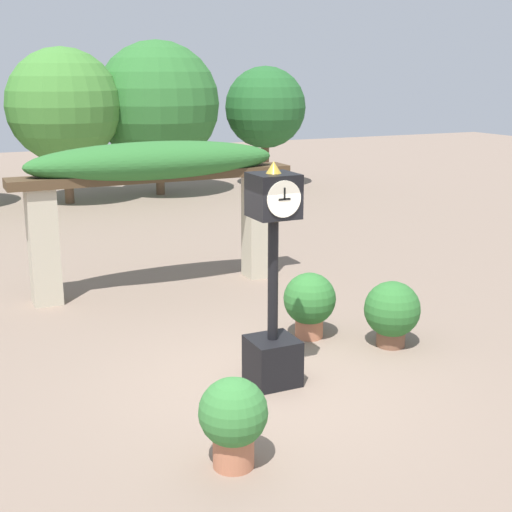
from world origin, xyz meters
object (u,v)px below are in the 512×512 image
(pedestal_clock, at_px, (273,290))
(potted_plant_far_left, at_px, (392,311))
(potted_plant_near_right, at_px, (233,418))
(potted_plant_near_left, at_px, (310,302))

(pedestal_clock, bearing_deg, potted_plant_far_left, 11.08)
(potted_plant_far_left, bearing_deg, potted_plant_near_right, -148.73)
(pedestal_clock, bearing_deg, potted_plant_near_left, 45.19)
(potted_plant_far_left, bearing_deg, potted_plant_near_left, 138.03)
(pedestal_clock, relative_size, potted_plant_near_left, 2.86)
(pedestal_clock, height_order, potted_plant_near_right, pedestal_clock)
(potted_plant_near_right, bearing_deg, pedestal_clock, 52.68)
(potted_plant_near_left, bearing_deg, potted_plant_near_right, -130.75)
(potted_plant_near_right, distance_m, potted_plant_far_left, 3.95)
(pedestal_clock, relative_size, potted_plant_near_right, 3.01)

